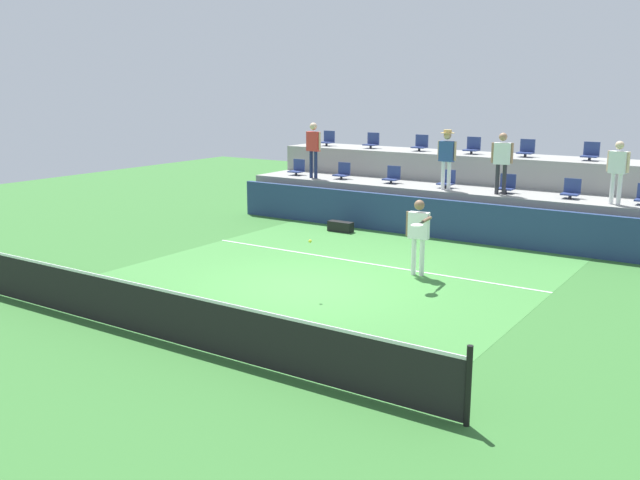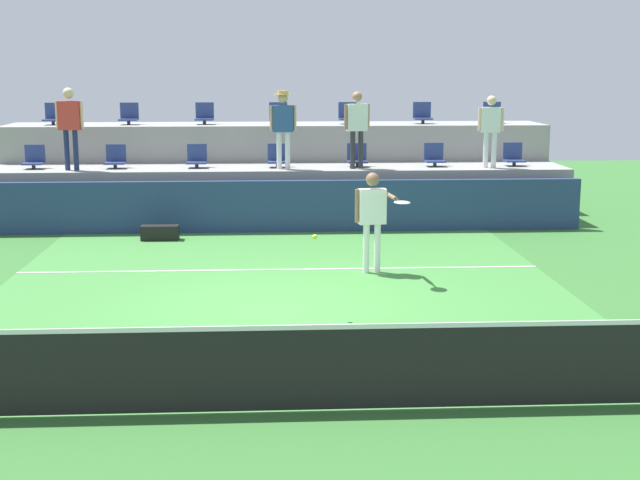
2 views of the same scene
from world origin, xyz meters
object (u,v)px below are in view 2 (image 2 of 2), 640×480
object	(u,v)px
stadium_chair_lower_center	(277,158)
spectator_with_hat	(283,121)
stadium_chair_lower_mid_left	(197,158)
stadium_chair_upper_mid_right	(348,115)
stadium_chair_upper_mid_left	(205,115)
stadium_chair_lower_left	(116,158)
stadium_chair_upper_far_left	(54,116)
tennis_player	(373,212)
spectator_leaning_on_rail	(70,120)
spectator_in_white	(491,125)
stadium_chair_lower_far_right	(513,156)
stadium_chair_upper_center	(278,115)
stadium_chair_lower_far_left	(34,159)
tennis_ball	(315,237)
stadium_chair_upper_right	(422,115)
spectator_in_grey	(357,122)
stadium_chair_lower_mid_right	(357,157)
stadium_chair_upper_left	(129,115)
equipment_bag	(160,233)
stadium_chair_lower_right	(434,157)
stadium_chair_upper_far_right	(493,114)

from	to	relation	value
stadium_chair_lower_center	spectator_with_hat	world-z (taller)	spectator_with_hat
stadium_chair_lower_mid_left	stadium_chair_upper_mid_right	xyz separation A→B (m)	(3.53, 1.80, 0.85)
stadium_chair_upper_mid_left	stadium_chair_lower_left	bearing A→B (deg)	-135.86
stadium_chair_lower_center	spectator_with_hat	xyz separation A→B (m)	(0.13, -0.38, 0.83)
stadium_chair_upper_far_left	tennis_player	world-z (taller)	stadium_chair_upper_far_left
spectator_leaning_on_rail	spectator_in_white	xyz separation A→B (m)	(9.19, 0.00, -0.13)
stadium_chair_lower_mid_left	stadium_chair_lower_far_right	bearing A→B (deg)	0.00
stadium_chair_upper_center	spectator_leaning_on_rail	distance (m)	5.01
stadium_chair_upper_center	spectator_with_hat	world-z (taller)	spectator_with_hat
stadium_chair_lower_far_left	stadium_chair_lower_left	world-z (taller)	same
spectator_in_white	tennis_ball	bearing A→B (deg)	-119.94
stadium_chair_upper_right	spectator_in_grey	xyz separation A→B (m)	(-1.82, -2.18, -0.05)
stadium_chair_lower_far_right	stadium_chair_upper_mid_left	distance (m)	7.38
stadium_chair_lower_far_left	tennis_player	bearing A→B (deg)	-36.53
stadium_chair_upper_mid_right	spectator_leaning_on_rail	bearing A→B (deg)	-160.59
spectator_leaning_on_rail	spectator_in_grey	size ratio (longest dim) A/B	1.05
spectator_leaning_on_rail	spectator_in_white	size ratio (longest dim) A/B	1.12
stadium_chair_lower_center	stadium_chair_upper_mid_left	distance (m)	2.64
spectator_in_grey	spectator_leaning_on_rail	bearing A→B (deg)	-180.00
spectator_with_hat	spectator_leaning_on_rail	bearing A→B (deg)	-180.00
stadium_chair_lower_mid_right	spectator_in_white	bearing A→B (deg)	-7.47
stadium_chair_upper_center	stadium_chair_lower_mid_left	bearing A→B (deg)	-135.63
stadium_chair_upper_left	spectator_leaning_on_rail	size ratio (longest dim) A/B	0.29
stadium_chair_lower_mid_right	stadium_chair_upper_left	distance (m)	5.70
stadium_chair_lower_mid_right	stadium_chair_upper_center	distance (m)	2.65
stadium_chair_upper_mid_right	equipment_bag	world-z (taller)	stadium_chair_upper_mid_right
stadium_chair_lower_right	spectator_leaning_on_rail	size ratio (longest dim) A/B	0.29
stadium_chair_upper_mid_right	spectator_in_grey	distance (m)	2.18
stadium_chair_lower_mid_left	stadium_chair_upper_right	world-z (taller)	stadium_chair_upper_right
stadium_chair_lower_far_left	tennis_ball	world-z (taller)	stadium_chair_lower_far_left
stadium_chair_upper_far_right	stadium_chair_upper_right	bearing A→B (deg)	180.00
spectator_leaning_on_rail	stadium_chair_lower_right	bearing A→B (deg)	2.74
stadium_chair_lower_far_left	stadium_chair_upper_mid_left	distance (m)	4.14
spectator_in_white	stadium_chair_lower_mid_left	bearing A→B (deg)	176.63
stadium_chair_lower_center	stadium_chair_upper_far_right	xyz separation A→B (m)	(5.30, 1.80, 0.85)
stadium_chair_lower_left	stadium_chair_upper_center	size ratio (longest dim) A/B	1.00
stadium_chair_upper_left	spectator_in_white	distance (m)	8.55
stadium_chair_upper_far_right	spectator_leaning_on_rail	distance (m)	10.01
stadium_chair_lower_far_left	spectator_leaning_on_rail	world-z (taller)	spectator_leaning_on_rail
spectator_in_grey	stadium_chair_upper_right	bearing A→B (deg)	50.18
stadium_chair_lower_left	stadium_chair_lower_mid_left	size ratio (longest dim) A/B	1.00
spectator_in_white	tennis_player	bearing A→B (deg)	-123.46
stadium_chair_lower_right	stadium_chair_upper_far_left	size ratio (longest dim) A/B	1.00
stadium_chair_lower_center	spectator_with_hat	distance (m)	0.92
stadium_chair_lower_mid_right	stadium_chair_upper_center	size ratio (longest dim) A/B	1.00
stadium_chair_lower_right	equipment_bag	xyz separation A→B (m)	(-5.96, -2.01, -1.31)
stadium_chair_lower_far_left	stadium_chair_lower_right	size ratio (longest dim) A/B	1.00
stadium_chair_lower_mid_left	stadium_chair_upper_mid_left	xyz separation A→B (m)	(0.06, 1.80, 0.85)
stadium_chair_lower_left	spectator_in_grey	distance (m)	5.41
stadium_chair_upper_far_left	stadium_chair_upper_left	xyz separation A→B (m)	(1.79, 0.00, 0.00)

